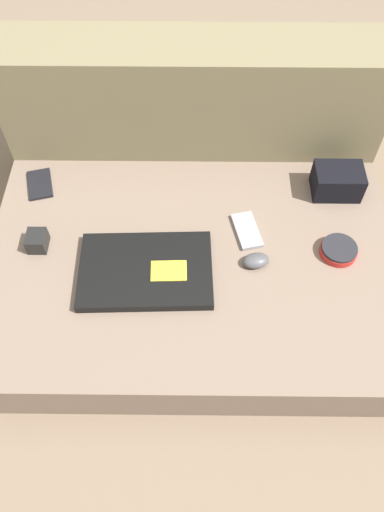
{
  "coord_description": "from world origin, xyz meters",
  "views": [
    {
      "loc": [
        0.01,
        -0.72,
        1.23
      ],
      "look_at": [
        0.0,
        0.0,
        0.17
      ],
      "focal_mm": 35.0,
      "sensor_mm": 36.0,
      "label": 1
    }
  ],
  "objects_px": {
    "computer_mouse": "(256,261)",
    "laptop": "(146,271)",
    "camera_pouch": "(337,181)",
    "charger_brick": "(37,241)",
    "speaker_puck": "(339,250)",
    "phone_silver": "(40,184)",
    "phone_black": "(247,231)"
  },
  "relations": [
    {
      "from": "phone_black",
      "to": "camera_pouch",
      "type": "xyz_separation_m",
      "value": [
        0.26,
        0.15,
        0.04
      ]
    },
    {
      "from": "camera_pouch",
      "to": "charger_brick",
      "type": "bearing_deg",
      "value": -166.04
    },
    {
      "from": "laptop",
      "to": "computer_mouse",
      "type": "bearing_deg",
      "value": 4.56
    },
    {
      "from": "laptop",
      "to": "camera_pouch",
      "type": "xyz_separation_m",
      "value": [
        0.52,
        0.29,
        0.03
      ]
    },
    {
      "from": "phone_black",
      "to": "phone_silver",
      "type": "bearing_deg",
      "value": 151.18
    },
    {
      "from": "speaker_puck",
      "to": "charger_brick",
      "type": "height_order",
      "value": "charger_brick"
    },
    {
      "from": "computer_mouse",
      "to": "phone_silver",
      "type": "bearing_deg",
      "value": 144.13
    },
    {
      "from": "phone_silver",
      "to": "camera_pouch",
      "type": "bearing_deg",
      "value": -15.86
    },
    {
      "from": "speaker_puck",
      "to": "computer_mouse",
      "type": "bearing_deg",
      "value": -170.49
    },
    {
      "from": "laptop",
      "to": "phone_black",
      "type": "relative_size",
      "value": 2.64
    },
    {
      "from": "camera_pouch",
      "to": "laptop",
      "type": "bearing_deg",
      "value": -151.4
    },
    {
      "from": "phone_silver",
      "to": "phone_black",
      "type": "relative_size",
      "value": 0.96
    },
    {
      "from": "phone_silver",
      "to": "phone_black",
      "type": "bearing_deg",
      "value": -30.41
    },
    {
      "from": "laptop",
      "to": "speaker_puck",
      "type": "xyz_separation_m",
      "value": [
        0.5,
        0.07,
        0.0
      ]
    },
    {
      "from": "computer_mouse",
      "to": "speaker_puck",
      "type": "height_order",
      "value": "computer_mouse"
    },
    {
      "from": "laptop",
      "to": "charger_brick",
      "type": "xyz_separation_m",
      "value": [
        -0.29,
        0.08,
        0.01
      ]
    },
    {
      "from": "camera_pouch",
      "to": "charger_brick",
      "type": "distance_m",
      "value": 0.84
    },
    {
      "from": "phone_black",
      "to": "computer_mouse",
      "type": "bearing_deg",
      "value": -94.04
    },
    {
      "from": "computer_mouse",
      "to": "laptop",
      "type": "bearing_deg",
      "value": 174.31
    },
    {
      "from": "computer_mouse",
      "to": "charger_brick",
      "type": "height_order",
      "value": "charger_brick"
    },
    {
      "from": "charger_brick",
      "to": "laptop",
      "type": "bearing_deg",
      "value": -15.97
    },
    {
      "from": "speaker_puck",
      "to": "charger_brick",
      "type": "bearing_deg",
      "value": 178.92
    },
    {
      "from": "computer_mouse",
      "to": "charger_brick",
      "type": "xyz_separation_m",
      "value": [
        -0.57,
        0.05,
        0.01
      ]
    },
    {
      "from": "speaker_puck",
      "to": "phone_silver",
      "type": "bearing_deg",
      "value": 164.39
    },
    {
      "from": "speaker_puck",
      "to": "phone_black",
      "type": "bearing_deg",
      "value": 164.06
    },
    {
      "from": "computer_mouse",
      "to": "speaker_puck",
      "type": "xyz_separation_m",
      "value": [
        0.22,
        0.04,
        -0.0
      ]
    },
    {
      "from": "laptop",
      "to": "phone_black",
      "type": "xyz_separation_m",
      "value": [
        0.26,
        0.14,
        -0.01
      ]
    },
    {
      "from": "camera_pouch",
      "to": "phone_silver",
      "type": "bearing_deg",
      "value": 179.06
    },
    {
      "from": "speaker_puck",
      "to": "phone_silver",
      "type": "height_order",
      "value": "speaker_puck"
    },
    {
      "from": "camera_pouch",
      "to": "charger_brick",
      "type": "relative_size",
      "value": 2.31
    },
    {
      "from": "phone_silver",
      "to": "charger_brick",
      "type": "height_order",
      "value": "charger_brick"
    },
    {
      "from": "computer_mouse",
      "to": "camera_pouch",
      "type": "relative_size",
      "value": 0.57
    }
  ]
}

